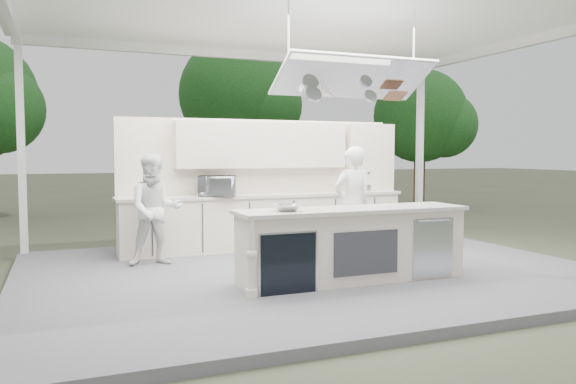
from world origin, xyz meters
name	(u,v)px	position (x,y,z in m)	size (l,w,h in m)	color
ground	(310,276)	(0.00, 0.00, 0.00)	(90.00, 90.00, 0.00)	#434932
stage_deck	(310,272)	(0.00, 0.00, 0.06)	(8.00, 6.00, 0.12)	#58585D
tent	(311,15)	(0.00, -0.01, 3.71)	(8.20, 6.20, 3.86)	white
demo_island	(351,244)	(0.18, -0.91, 0.60)	(3.10, 0.79, 0.95)	silver
back_counter	(266,221)	(0.00, 1.90, 0.60)	(5.08, 0.72, 0.95)	silver
back_wall_unit	(285,164)	(0.44, 2.11, 1.57)	(5.05, 0.48, 2.25)	silver
tree_cluster	(172,103)	(-0.16, 9.77, 3.29)	(19.55, 9.40, 5.85)	#4D3726
head_chef	(352,204)	(0.85, 0.33, 1.00)	(0.64, 0.42, 1.76)	white
sous_chef	(155,210)	(-2.02, 1.09, 0.94)	(0.80, 0.62, 1.65)	white
toaster_oven	(217,186)	(-0.92, 1.70, 1.24)	(0.60, 0.41, 0.33)	silver
bowl_large	(287,208)	(-0.74, -0.95, 1.11)	(0.33, 0.33, 0.08)	silver
bowl_small	(284,206)	(-0.66, -0.65, 1.11)	(0.22, 0.22, 0.07)	#B1B3B8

